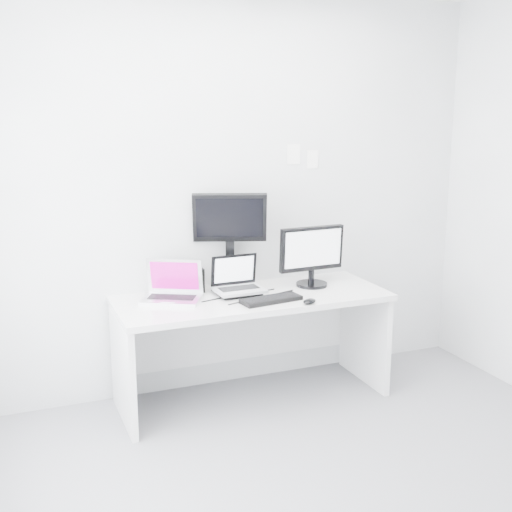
# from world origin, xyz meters

# --- Properties ---
(ground) EXTENTS (3.60, 3.60, 0.00)m
(ground) POSITION_xyz_m (0.00, 0.00, 0.00)
(ground) COLOR slate
(ground) RESTS_ON ground
(back_wall) EXTENTS (3.60, 0.00, 3.60)m
(back_wall) POSITION_xyz_m (0.00, 1.60, 1.35)
(back_wall) COLOR silver
(back_wall) RESTS_ON ground
(desk) EXTENTS (1.80, 0.70, 0.73)m
(desk) POSITION_xyz_m (0.00, 1.25, 0.36)
(desk) COLOR silver
(desk) RESTS_ON ground
(macbook) EXTENTS (0.45, 0.41, 0.27)m
(macbook) POSITION_xyz_m (-0.53, 1.32, 0.87)
(macbook) COLOR silver
(macbook) RESTS_ON desk
(speaker) EXTENTS (0.09, 0.09, 0.16)m
(speaker) POSITION_xyz_m (-0.31, 1.47, 0.81)
(speaker) COLOR black
(speaker) RESTS_ON desk
(dell_laptop) EXTENTS (0.32, 0.25, 0.26)m
(dell_laptop) POSITION_xyz_m (-0.07, 1.29, 0.86)
(dell_laptop) COLOR #B2B4BA
(dell_laptop) RESTS_ON desk
(rear_monitor) EXTENTS (0.53, 0.34, 0.68)m
(rear_monitor) POSITION_xyz_m (-0.06, 1.50, 1.07)
(rear_monitor) COLOR black
(rear_monitor) RESTS_ON desk
(samsung_monitor) EXTENTS (0.48, 0.24, 0.43)m
(samsung_monitor) POSITION_xyz_m (0.47, 1.32, 0.95)
(samsung_monitor) COLOR black
(samsung_monitor) RESTS_ON desk
(keyboard) EXTENTS (0.41, 0.19, 0.03)m
(keyboard) POSITION_xyz_m (0.06, 1.07, 0.74)
(keyboard) COLOR black
(keyboard) RESTS_ON desk
(mouse) EXTENTS (0.12, 0.10, 0.03)m
(mouse) POSITION_xyz_m (0.27, 0.94, 0.75)
(mouse) COLOR black
(mouse) RESTS_ON desk
(wall_note_0) EXTENTS (0.10, 0.00, 0.14)m
(wall_note_0) POSITION_xyz_m (0.45, 1.59, 1.62)
(wall_note_0) COLOR white
(wall_note_0) RESTS_ON back_wall
(wall_note_1) EXTENTS (0.09, 0.00, 0.13)m
(wall_note_1) POSITION_xyz_m (0.60, 1.59, 1.58)
(wall_note_1) COLOR white
(wall_note_1) RESTS_ON back_wall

